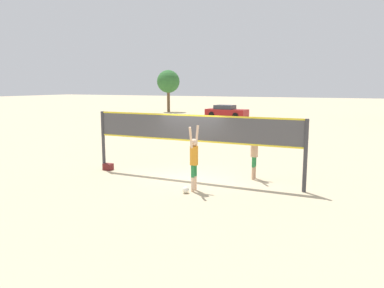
{
  "coord_description": "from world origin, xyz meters",
  "views": [
    {
      "loc": [
        5.87,
        -12.64,
        3.55
      ],
      "look_at": [
        0.0,
        0.0,
        1.36
      ],
      "focal_mm": 35.0,
      "sensor_mm": 36.0,
      "label": 1
    }
  ],
  "objects_px": {
    "player_blocker": "(254,150)",
    "tree_right_cluster": "(168,82)",
    "volleyball": "(186,190)",
    "gear_bag": "(108,167)",
    "volleyball_net": "(192,134)",
    "parked_car_near": "(226,112)",
    "player_spiker": "(194,157)"
  },
  "relations": [
    {
      "from": "player_blocker",
      "to": "tree_right_cluster",
      "type": "distance_m",
      "value": 37.0
    },
    {
      "from": "volleyball",
      "to": "gear_bag",
      "type": "distance_m",
      "value": 4.82
    },
    {
      "from": "volleyball_net",
      "to": "tree_right_cluster",
      "type": "xyz_separation_m",
      "value": [
        -18.25,
        31.77,
        2.28
      ]
    },
    {
      "from": "volleyball_net",
      "to": "parked_car_near",
      "type": "height_order",
      "value": "volleyball_net"
    },
    {
      "from": "volleyball",
      "to": "gear_bag",
      "type": "bearing_deg",
      "value": 158.94
    },
    {
      "from": "volleyball_net",
      "to": "gear_bag",
      "type": "relative_size",
      "value": 23.15
    },
    {
      "from": "gear_bag",
      "to": "tree_right_cluster",
      "type": "bearing_deg",
      "value": 114.27
    },
    {
      "from": "gear_bag",
      "to": "parked_car_near",
      "type": "height_order",
      "value": "parked_car_near"
    },
    {
      "from": "player_blocker",
      "to": "volleyball",
      "type": "height_order",
      "value": "player_blocker"
    },
    {
      "from": "volleyball",
      "to": "parked_car_near",
      "type": "relative_size",
      "value": 0.05
    },
    {
      "from": "player_blocker",
      "to": "tree_right_cluster",
      "type": "height_order",
      "value": "tree_right_cluster"
    },
    {
      "from": "volleyball_net",
      "to": "player_spiker",
      "type": "bearing_deg",
      "value": -62.76
    },
    {
      "from": "volleyball",
      "to": "gear_bag",
      "type": "relative_size",
      "value": 0.61
    },
    {
      "from": "volleyball_net",
      "to": "player_spiker",
      "type": "xyz_separation_m",
      "value": [
        0.74,
        -1.44,
        -0.56
      ]
    },
    {
      "from": "player_blocker",
      "to": "gear_bag",
      "type": "distance_m",
      "value": 6.2
    },
    {
      "from": "gear_bag",
      "to": "tree_right_cluster",
      "type": "xyz_separation_m",
      "value": [
        -14.36,
        31.85,
        3.87
      ]
    },
    {
      "from": "player_spiker",
      "to": "gear_bag",
      "type": "height_order",
      "value": "player_spiker"
    },
    {
      "from": "player_spiker",
      "to": "volleyball_net",
      "type": "bearing_deg",
      "value": 27.24
    },
    {
      "from": "volleyball",
      "to": "player_spiker",
      "type": "bearing_deg",
      "value": 70.1
    },
    {
      "from": "volleyball_net",
      "to": "player_spiker",
      "type": "distance_m",
      "value": 1.71
    },
    {
      "from": "player_spiker",
      "to": "parked_car_near",
      "type": "relative_size",
      "value": 0.47
    },
    {
      "from": "player_blocker",
      "to": "parked_car_near",
      "type": "relative_size",
      "value": 0.44
    },
    {
      "from": "player_spiker",
      "to": "tree_right_cluster",
      "type": "relative_size",
      "value": 0.4
    },
    {
      "from": "gear_bag",
      "to": "tree_right_cluster",
      "type": "distance_m",
      "value": 35.15
    },
    {
      "from": "tree_right_cluster",
      "to": "volleyball",
      "type": "bearing_deg",
      "value": -60.69
    },
    {
      "from": "volleyball_net",
      "to": "gear_bag",
      "type": "xyz_separation_m",
      "value": [
        -3.89,
        -0.08,
        -1.6
      ]
    },
    {
      "from": "player_spiker",
      "to": "parked_car_near",
      "type": "xyz_separation_m",
      "value": [
        -8.94,
        28.16,
        -0.54
      ]
    },
    {
      "from": "volleyball_net",
      "to": "parked_car_near",
      "type": "bearing_deg",
      "value": 107.07
    },
    {
      "from": "volleyball_net",
      "to": "tree_right_cluster",
      "type": "distance_m",
      "value": 36.71
    },
    {
      "from": "volleyball",
      "to": "parked_car_near",
      "type": "bearing_deg",
      "value": 107.16
    },
    {
      "from": "volleyball_net",
      "to": "volleyball",
      "type": "bearing_deg",
      "value": -71.42
    },
    {
      "from": "parked_car_near",
      "to": "player_blocker",
      "type": "bearing_deg",
      "value": -62.99
    }
  ]
}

